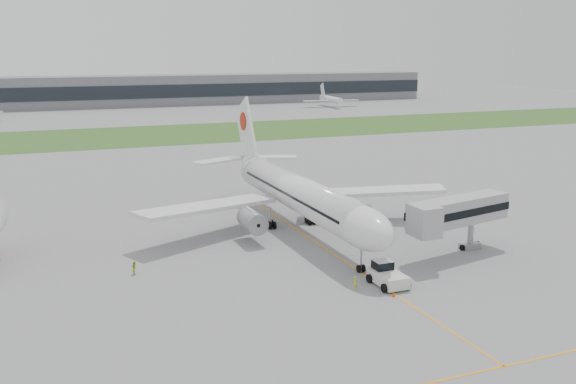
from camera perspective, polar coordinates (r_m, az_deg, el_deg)
name	(u,v)px	position (r m, az deg, el deg)	size (l,w,h in m)	color
ground	(310,238)	(89.78, 1.94, -4.14)	(600.00, 600.00, 0.00)	gray
apron_markings	(325,248)	(85.44, 3.30, -5.02)	(70.00, 70.00, 0.04)	orange
grass_strip	(153,135)	(203.28, -11.91, 4.99)	(600.00, 50.00, 0.02)	#2A5C22
terminal_building	(109,91)	(311.01, -15.63, 8.62)	(320.00, 22.30, 14.00)	slate
airliner	(296,192)	(92.69, 0.75, 0.02)	(48.13, 53.95, 17.88)	white
pushback_tug	(387,275)	(73.09, 8.77, -7.28)	(3.36, 4.92, 2.50)	silver
jet_bridge	(454,213)	(83.46, 14.52, -1.81)	(16.25, 7.78, 7.62)	#9C9C9E
safety_cone_left	(394,294)	(70.01, 9.36, -8.97)	(0.40, 0.40, 0.55)	#DA450B
safety_cone_right	(396,284)	(73.01, 9.60, -8.07)	(0.39, 0.39, 0.54)	#DA450B
ground_crew_near	(355,283)	(71.39, 5.98, -8.02)	(0.55, 0.36, 1.52)	#C7D723
ground_crew_far	(135,268)	(77.66, -13.47, -6.58)	(0.75, 0.59, 1.55)	#98C520
distant_aircraft_right	(331,107)	(298.78, 3.83, 7.56)	(26.45, 23.34, 10.11)	white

